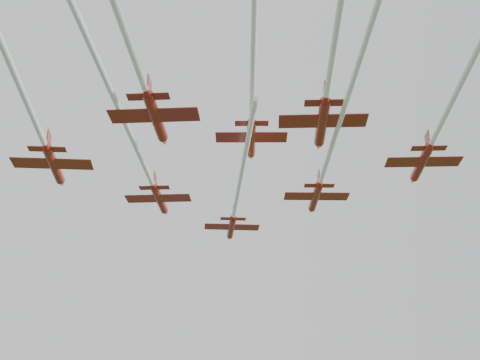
{
  "coord_description": "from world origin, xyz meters",
  "views": [
    {
      "loc": [
        -0.12,
        -83.02,
        19.71
      ],
      "look_at": [
        5.62,
        -4.97,
        54.51
      ],
      "focal_mm": 50.0,
      "sensor_mm": 36.0,
      "label": 1
    }
  ],
  "objects": [
    {
      "name": "jet_row4_left",
      "position": [
        -6.08,
        -34.45,
        53.7
      ],
      "size": [
        11.46,
        54.36,
        2.79
      ],
      "rotation": [
        0.0,
        0.0,
        -0.13
      ],
      "color": "#A02115"
    },
    {
      "name": "jet_row2_left",
      "position": [
        -6.32,
        -10.37,
        53.83
      ],
      "size": [
        10.41,
        49.2,
        2.6
      ],
      "rotation": [
        0.0,
        0.0,
        -0.13
      ],
      "color": "#A02115"
    },
    {
      "name": "jet_row2_right",
      "position": [
        15.49,
        -11.55,
        53.89
      ],
      "size": [
        8.64,
        46.62,
        2.57
      ],
      "rotation": [
        0.0,
        0.0,
        -0.05
      ],
      "color": "#A02115"
    },
    {
      "name": "jet_lead",
      "position": [
        5.52,
        1.63,
        53.69
      ],
      "size": [
        8.08,
        42.79,
        2.43
      ],
      "rotation": [
        0.0,
        0.0,
        0.0
      ],
      "color": "#A02115"
    },
    {
      "name": "jet_row3_left",
      "position": [
        -16.94,
        -19.6,
        53.53
      ],
      "size": [
        9.34,
        47.33,
        2.81
      ],
      "rotation": [
        0.0,
        0.0,
        -0.0
      ],
      "color": "#A02115"
    },
    {
      "name": "jet_row3_mid",
      "position": [
        5.12,
        -29.13,
        56.4
      ],
      "size": [
        8.89,
        61.81,
        2.53
      ],
      "rotation": [
        0.0,
        0.0,
        -0.08
      ],
      "color": "#A02115"
    },
    {
      "name": "jet_row3_right",
      "position": [
        25.26,
        -28.41,
        54.25
      ],
      "size": [
        11.09,
        63.0,
        2.67
      ],
      "rotation": [
        0.0,
        0.0,
        -0.11
      ],
      "color": "#A02115"
    },
    {
      "name": "jet_row4_right",
      "position": [
        12.23,
        -29.97,
        54.06
      ],
      "size": [
        9.52,
        43.93,
        2.79
      ],
      "rotation": [
        0.0,
        0.0,
        -0.11
      ],
      "color": "#A02115"
    }
  ]
}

